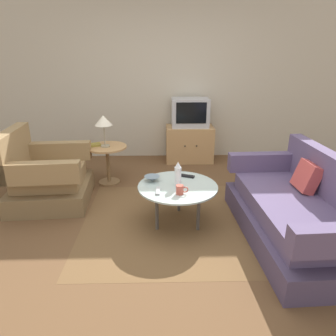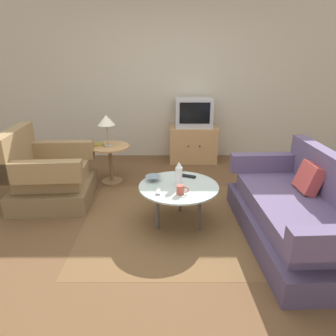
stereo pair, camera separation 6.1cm
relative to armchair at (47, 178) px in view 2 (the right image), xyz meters
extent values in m
plane|color=brown|center=(1.50, -0.60, -0.31)|extent=(16.00, 16.00, 0.00)
cube|color=#BCB29E|center=(1.50, 1.86, 1.04)|extent=(9.00, 0.12, 2.70)
cube|color=brown|center=(1.61, -0.54, -0.31)|extent=(2.08, 1.91, 0.00)
cube|color=brown|center=(0.06, 0.00, -0.19)|extent=(0.98, 0.99, 0.24)
cube|color=#93754C|center=(0.06, 0.00, 0.02)|extent=(0.82, 0.70, 0.18)
cube|color=#93754C|center=(-0.33, -0.02, 0.36)|extent=(0.21, 0.94, 0.51)
cube|color=#93754C|center=(0.09, -0.39, 0.23)|extent=(0.92, 0.20, 0.24)
cube|color=#93754C|center=(0.03, 0.40, 0.23)|extent=(0.92, 0.20, 0.24)
cube|color=#4B3E5C|center=(2.73, -0.88, -0.19)|extent=(0.96, 1.83, 0.24)
cube|color=#5B4C70|center=(2.73, -0.88, 0.02)|extent=(0.81, 1.54, 0.18)
cube|color=#5B4C70|center=(3.10, -0.86, 0.32)|extent=(0.22, 1.79, 0.43)
cube|color=#5B4C70|center=(2.69, -0.05, 0.22)|extent=(0.89, 0.18, 0.22)
cube|color=#C64C47|center=(2.94, -0.63, 0.26)|extent=(0.22, 0.30, 0.32)
cylinder|color=#B2C6C1|center=(1.61, -0.54, 0.12)|extent=(0.85, 0.85, 0.02)
cylinder|color=#4C4742|center=(1.64, -0.28, -0.10)|extent=(0.04, 0.04, 0.43)
cylinder|color=#4C4742|center=(1.39, -0.69, -0.10)|extent=(0.04, 0.04, 0.43)
cylinder|color=#4C4742|center=(1.82, -0.71, -0.10)|extent=(0.04, 0.04, 0.43)
cylinder|color=tan|center=(0.68, 0.58, 0.23)|extent=(0.55, 0.55, 0.02)
cylinder|color=brown|center=(0.68, 0.58, -0.05)|extent=(0.05, 0.05, 0.53)
cylinder|color=brown|center=(0.68, 0.58, -0.30)|extent=(0.30, 0.30, 0.02)
cube|color=tan|center=(1.92, 1.53, -0.01)|extent=(0.79, 0.46, 0.60)
sphere|color=black|center=(1.83, 1.29, 0.02)|extent=(0.02, 0.02, 0.02)
sphere|color=black|center=(2.02, 1.29, 0.02)|extent=(0.02, 0.02, 0.02)
cube|color=#B7B7BC|center=(1.92, 1.54, 0.52)|extent=(0.61, 0.39, 0.47)
cube|color=black|center=(1.92, 1.34, 0.55)|extent=(0.49, 0.01, 0.34)
cylinder|color=#9E937A|center=(0.66, 0.55, 0.25)|extent=(0.12, 0.12, 0.02)
cylinder|color=#9E937A|center=(0.66, 0.55, 0.40)|extent=(0.02, 0.02, 0.28)
cone|color=beige|center=(0.66, 0.55, 0.61)|extent=(0.24, 0.24, 0.14)
cylinder|color=white|center=(1.61, -0.54, 0.23)|extent=(0.07, 0.07, 0.21)
cone|color=white|center=(1.61, -0.54, 0.37)|extent=(0.07, 0.07, 0.06)
cylinder|color=#B74C3D|center=(1.62, -0.75, 0.18)|extent=(0.08, 0.08, 0.09)
torus|color=#B74C3D|center=(1.67, -0.75, 0.18)|extent=(0.06, 0.01, 0.06)
cone|color=slate|center=(1.33, -0.41, 0.16)|extent=(0.17, 0.17, 0.06)
cube|color=black|center=(1.73, -0.30, 0.14)|extent=(0.18, 0.12, 0.02)
cube|color=#B2B2B7|center=(1.40, -0.69, 0.14)|extent=(0.05, 0.17, 0.02)
cube|color=olive|center=(0.49, 0.60, 0.25)|extent=(0.23, 0.20, 0.03)
camera|label=1|loc=(1.44, -3.51, 1.46)|focal=32.60mm
camera|label=2|loc=(1.50, -3.51, 1.46)|focal=32.60mm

